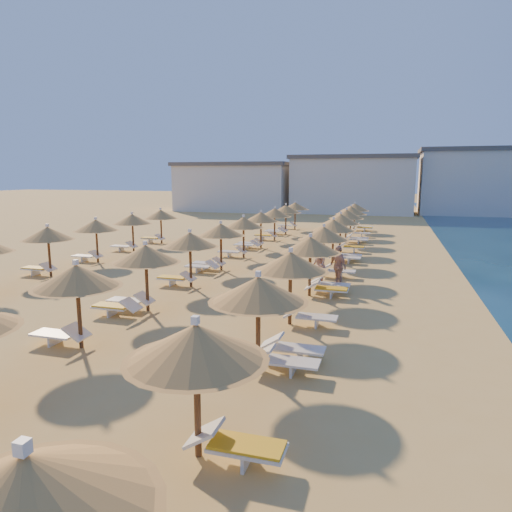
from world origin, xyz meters
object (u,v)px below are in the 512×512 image
(beachgoer_b, at_px, (318,265))
(parasol_row_west, at_px, (221,231))
(beachgoer_c, at_px, (338,266))
(parasol_row_east, at_px, (324,234))

(beachgoer_b, bearing_deg, parasol_row_west, -122.45)
(beachgoer_b, distance_m, beachgoer_c, 0.88)
(parasol_row_east, bearing_deg, beachgoer_c, -63.74)
(parasol_row_east, relative_size, beachgoer_b, 22.32)
(parasol_row_west, bearing_deg, parasol_row_east, 0.00)
(beachgoer_b, relative_size, beachgoer_c, 0.97)
(parasol_row_west, bearing_deg, beachgoer_b, -19.32)
(parasol_row_east, xyz_separation_m, beachgoer_b, (0.04, -1.86, -1.16))
(beachgoer_b, xyz_separation_m, beachgoer_c, (0.88, -0.00, 0.02))
(beachgoer_b, bearing_deg, beachgoer_c, 76.67)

